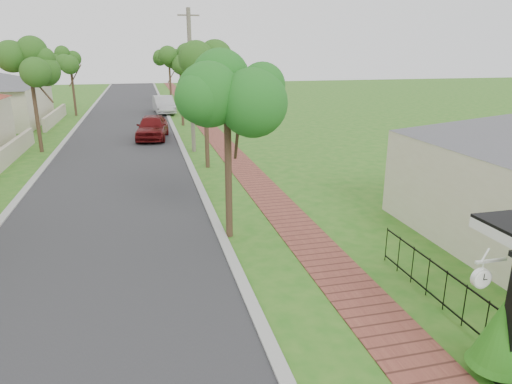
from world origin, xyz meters
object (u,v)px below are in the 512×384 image
object	(u,v)px
parked_car_red	(152,127)
parked_car_white	(164,105)
near_tree	(227,103)
utility_pole	(191,82)
station_clock	(482,277)

from	to	relation	value
parked_car_red	parked_car_white	distance (m)	13.10
near_tree	utility_pole	size ratio (longest dim) A/B	0.67
near_tree	station_clock	size ratio (longest dim) A/B	8.34
parked_car_red	near_tree	bearing A→B (deg)	-76.07
parked_car_red	utility_pole	distance (m)	6.06
parked_car_white	near_tree	xyz separation A→B (m)	(0.51, -30.82, 3.46)
parked_car_red	near_tree	world-z (taller)	near_tree
utility_pole	station_clock	world-z (taller)	utility_pole
parked_car_white	utility_pole	distance (m)	17.95
parked_car_red	utility_pole	size ratio (longest dim) A/B	0.59
parked_car_white	station_clock	world-z (taller)	station_clock
utility_pole	parked_car_red	bearing A→B (deg)	115.97
near_tree	station_clock	bearing A→B (deg)	-66.99
utility_pole	station_clock	distance (m)	20.90
parked_car_red	parked_car_white	bearing A→B (deg)	91.66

